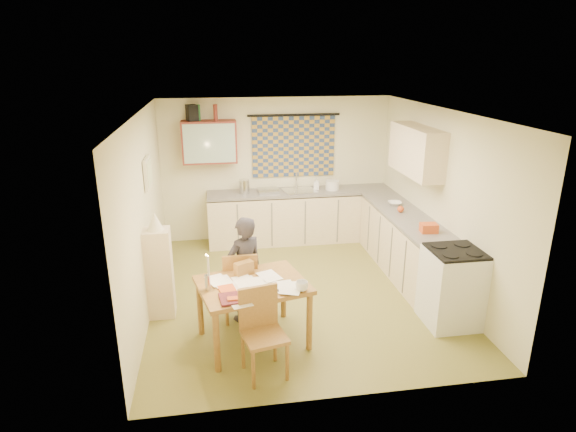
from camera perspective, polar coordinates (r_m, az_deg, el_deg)
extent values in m
cube|color=olive|center=(6.90, 1.28, -8.96)|extent=(4.00, 4.50, 0.02)
cube|color=white|center=(6.15, 1.45, 12.33)|extent=(4.00, 4.50, 0.02)
cube|color=beige|center=(8.57, -1.37, 5.57)|extent=(4.00, 0.02, 2.50)
cube|color=beige|center=(4.36, 6.75, -7.81)|extent=(4.00, 0.02, 2.50)
cube|color=beige|center=(6.38, -16.70, 0.17)|extent=(0.02, 4.50, 2.50)
cube|color=beige|center=(7.04, 17.67, 1.80)|extent=(0.02, 4.50, 2.50)
cube|color=navy|center=(8.49, 0.67, 8.22)|extent=(1.45, 0.03, 1.05)
cylinder|color=black|center=(8.39, 0.71, 11.89)|extent=(1.60, 0.04, 0.04)
cube|color=maroon|center=(8.21, -9.30, 8.68)|extent=(0.90, 0.34, 0.70)
cube|color=#99B2A5|center=(8.04, -9.29, 8.47)|extent=(0.84, 0.02, 0.64)
cube|color=beige|center=(7.31, 14.97, 7.49)|extent=(0.34, 1.30, 0.70)
cube|color=beige|center=(6.64, -16.31, 4.95)|extent=(0.04, 0.50, 0.40)
cube|color=white|center=(6.63, -16.09, 4.97)|extent=(0.01, 0.42, 0.32)
cube|color=beige|center=(8.56, 1.66, -0.15)|extent=(3.30, 0.60, 0.86)
cube|color=#5F5C5A|center=(8.42, 1.69, 2.88)|extent=(3.30, 0.62, 0.04)
cube|color=beige|center=(7.32, 14.31, -4.07)|extent=(0.60, 2.95, 0.86)
cube|color=#5F5C5A|center=(7.16, 14.61, -0.60)|extent=(0.62, 2.95, 0.04)
cube|color=white|center=(6.27, 18.85, -8.07)|extent=(0.63, 0.63, 0.94)
cube|color=black|center=(6.07, 19.32, -3.95)|extent=(0.60, 0.60, 0.03)
cube|color=silver|center=(8.42, 1.39, 2.74)|extent=(0.62, 0.53, 0.10)
cylinder|color=silver|center=(8.54, 1.01, 4.22)|extent=(0.04, 0.04, 0.28)
cube|color=silver|center=(8.32, -2.38, 3.03)|extent=(0.36, 0.32, 0.06)
cylinder|color=silver|center=(8.26, -5.20, 3.50)|extent=(0.22, 0.22, 0.24)
cylinder|color=white|center=(8.51, 5.28, 3.67)|extent=(0.26, 0.26, 0.16)
imported|color=white|center=(8.49, 3.41, 3.84)|extent=(0.15, 0.15, 0.21)
imported|color=white|center=(7.79, 12.53, 1.48)|extent=(0.29, 0.29, 0.05)
cube|color=#CC4E1D|center=(6.70, 16.36, -1.37)|extent=(0.23, 0.18, 0.12)
sphere|color=#CC4E1D|center=(7.44, 13.21, 0.80)|extent=(0.10, 0.10, 0.10)
cube|color=black|center=(8.15, -11.31, 11.91)|extent=(0.22, 0.24, 0.26)
cylinder|color=#195926|center=(8.14, -10.60, 11.95)|extent=(0.08, 0.08, 0.26)
cylinder|color=maroon|center=(8.14, -8.60, 12.05)|extent=(0.08, 0.08, 0.26)
cube|color=brown|center=(5.47, -4.23, -8.16)|extent=(1.35, 1.14, 0.05)
cube|color=brown|center=(6.10, -5.74, -8.12)|extent=(0.43, 0.43, 0.04)
cube|color=brown|center=(5.82, -5.67, -6.75)|extent=(0.42, 0.05, 0.46)
cube|color=brown|center=(5.06, -2.82, -14.08)|extent=(0.50, 0.50, 0.04)
cube|color=brown|center=(5.09, -3.57, -10.63)|extent=(0.42, 0.13, 0.46)
imported|color=black|center=(5.96, -5.16, -6.31)|extent=(0.77, 0.74, 1.35)
cube|color=beige|center=(6.27, -14.97, -6.56)|extent=(0.32, 0.30, 1.16)
cone|color=beige|center=(6.02, -15.51, -0.60)|extent=(0.20, 0.20, 0.22)
cube|color=brown|center=(5.62, -5.25, -6.21)|extent=(0.24, 0.19, 0.16)
imported|color=white|center=(5.26, 1.65, -8.29)|extent=(0.18, 0.18, 0.11)
imported|color=maroon|center=(5.11, -8.11, -9.85)|extent=(0.27, 0.32, 0.03)
imported|color=#CC4E1D|center=(5.29, -8.10, -8.84)|extent=(0.28, 0.31, 0.02)
cube|color=#CC4E1D|center=(5.09, -6.51, -9.82)|extent=(0.12, 0.08, 0.04)
cube|color=black|center=(5.25, -1.83, -8.88)|extent=(0.13, 0.06, 0.02)
cylinder|color=silver|center=(5.32, -9.51, -7.77)|extent=(0.08, 0.08, 0.18)
cylinder|color=white|center=(5.24, -9.44, -5.78)|extent=(0.03, 0.03, 0.22)
sphere|color=#FFCC66|center=(5.19, -9.68, -4.59)|extent=(0.02, 0.02, 0.02)
cube|color=white|center=(5.47, -4.77, -7.81)|extent=(0.30, 0.35, 0.00)
cube|color=white|center=(5.33, 0.02, -8.48)|extent=(0.25, 0.32, 0.00)
cube|color=white|center=(5.22, -6.19, -9.24)|extent=(0.28, 0.34, 0.00)
cube|color=white|center=(5.42, -2.91, -8.01)|extent=(0.26, 0.33, 0.00)
cube|color=white|center=(5.34, -6.07, -8.50)|extent=(0.36, 0.36, 0.00)
cube|color=white|center=(5.34, -0.40, -8.35)|extent=(0.23, 0.31, 0.00)
cube|color=white|center=(5.07, -5.75, -10.01)|extent=(0.28, 0.34, 0.00)
cube|color=white|center=(5.50, -7.78, -7.69)|extent=(0.29, 0.35, 0.00)
cube|color=white|center=(5.53, -8.36, -7.54)|extent=(0.31, 0.36, 0.00)
cube|color=white|center=(5.57, -2.24, -7.12)|extent=(0.30, 0.35, 0.00)
cube|color=white|center=(5.41, -3.91, -7.96)|extent=(0.25, 0.32, 0.00)
cube|color=white|center=(5.46, -5.29, -7.70)|extent=(0.28, 0.34, 0.00)
cube|color=white|center=(5.26, -3.26, -8.69)|extent=(0.28, 0.34, 0.00)
cube|color=white|center=(5.28, 0.43, -8.58)|extent=(0.30, 0.35, 0.00)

